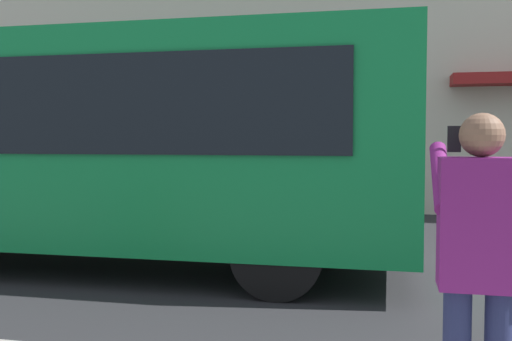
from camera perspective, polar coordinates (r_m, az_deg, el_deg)
The scene contains 3 objects.
ground_plane at distance 7.69m, azimuth 12.61°, elevation -9.94°, with size 60.00×60.00×0.00m, color #232326.
red_bus at distance 8.34m, azimuth -17.31°, elevation 2.68°, with size 9.05×2.54×3.08m.
pedestrian_photographer at distance 3.18m, azimuth 20.83°, elevation -7.62°, with size 0.53×0.52×1.70m.
Camera 1 is at (-0.00, 7.49, 1.72)m, focal length 41.39 mm.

